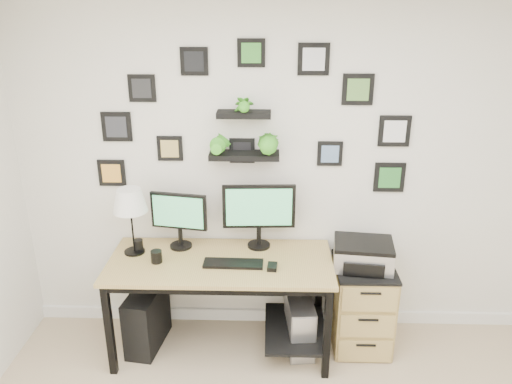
{
  "coord_description": "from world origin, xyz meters",
  "views": [
    {
      "loc": [
        -0.12,
        -1.51,
        2.48
      ],
      "look_at": [
        -0.21,
        1.83,
        1.2
      ],
      "focal_mm": 35.0,
      "sensor_mm": 36.0,
      "label": 1
    }
  ],
  "objects_px": {
    "desk": "(226,273)",
    "mug": "(156,257)",
    "file_cabinet": "(361,305)",
    "monitor_left": "(179,216)",
    "pc_tower_black": "(147,318)",
    "monitor_right": "(259,211)",
    "printer": "(363,254)",
    "pc_tower_grey": "(300,324)",
    "table_lamp": "(130,202)"
  },
  "relations": [
    {
      "from": "mug",
      "to": "desk",
      "type": "bearing_deg",
      "value": 8.65
    },
    {
      "from": "pc_tower_black",
      "to": "file_cabinet",
      "type": "distance_m",
      "value": 1.63
    },
    {
      "from": "table_lamp",
      "to": "pc_tower_black",
      "type": "relative_size",
      "value": 1.08
    },
    {
      "from": "monitor_left",
      "to": "pc_tower_black",
      "type": "height_order",
      "value": "monitor_left"
    },
    {
      "from": "desk",
      "to": "file_cabinet",
      "type": "xyz_separation_m",
      "value": [
        1.02,
        0.06,
        -0.29
      ]
    },
    {
      "from": "desk",
      "to": "monitor_right",
      "type": "bearing_deg",
      "value": 38.3
    },
    {
      "from": "monitor_left",
      "to": "monitor_right",
      "type": "bearing_deg",
      "value": 2.33
    },
    {
      "from": "table_lamp",
      "to": "pc_tower_black",
      "type": "height_order",
      "value": "table_lamp"
    },
    {
      "from": "table_lamp",
      "to": "mug",
      "type": "distance_m",
      "value": 0.43
    },
    {
      "from": "monitor_right",
      "to": "pc_tower_grey",
      "type": "distance_m",
      "value": 0.92
    },
    {
      "from": "mug",
      "to": "printer",
      "type": "xyz_separation_m",
      "value": [
        1.48,
        0.13,
        -0.03
      ]
    },
    {
      "from": "desk",
      "to": "table_lamp",
      "type": "distance_m",
      "value": 0.86
    },
    {
      "from": "mug",
      "to": "printer",
      "type": "relative_size",
      "value": 0.2
    },
    {
      "from": "monitor_left",
      "to": "mug",
      "type": "xyz_separation_m",
      "value": [
        -0.13,
        -0.24,
        -0.21
      ]
    },
    {
      "from": "monitor_right",
      "to": "table_lamp",
      "type": "height_order",
      "value": "table_lamp"
    },
    {
      "from": "mug",
      "to": "pc_tower_grey",
      "type": "bearing_deg",
      "value": 2.99
    },
    {
      "from": "table_lamp",
      "to": "file_cabinet",
      "type": "bearing_deg",
      "value": -0.41
    },
    {
      "from": "table_lamp",
      "to": "mug",
      "type": "relative_size",
      "value": 5.6
    },
    {
      "from": "pc_tower_black",
      "to": "mug",
      "type": "bearing_deg",
      "value": -17.82
    },
    {
      "from": "monitor_right",
      "to": "printer",
      "type": "xyz_separation_m",
      "value": [
        0.76,
        -0.13,
        -0.28
      ]
    },
    {
      "from": "monitor_right",
      "to": "mug",
      "type": "relative_size",
      "value": 5.99
    },
    {
      "from": "table_lamp",
      "to": "monitor_left",
      "type": "bearing_deg",
      "value": 15.68
    },
    {
      "from": "pc_tower_black",
      "to": "monitor_right",
      "type": "bearing_deg",
      "value": 21.71
    },
    {
      "from": "desk",
      "to": "monitor_left",
      "type": "bearing_deg",
      "value": 155.35
    },
    {
      "from": "pc_tower_grey",
      "to": "file_cabinet",
      "type": "bearing_deg",
      "value": 9.44
    },
    {
      "from": "monitor_right",
      "to": "pc_tower_black",
      "type": "distance_m",
      "value": 1.19
    },
    {
      "from": "mug",
      "to": "pc_tower_black",
      "type": "distance_m",
      "value": 0.58
    },
    {
      "from": "desk",
      "to": "mug",
      "type": "distance_m",
      "value": 0.52
    },
    {
      "from": "file_cabinet",
      "to": "monitor_left",
      "type": "bearing_deg",
      "value": 175.67
    },
    {
      "from": "mug",
      "to": "file_cabinet",
      "type": "relative_size",
      "value": 0.13
    },
    {
      "from": "pc_tower_grey",
      "to": "printer",
      "type": "xyz_separation_m",
      "value": [
        0.45,
        0.08,
        0.56
      ]
    },
    {
      "from": "monitor_right",
      "to": "file_cabinet",
      "type": "distance_m",
      "value": 1.06
    },
    {
      "from": "desk",
      "to": "pc_tower_black",
      "type": "distance_m",
      "value": 0.73
    },
    {
      "from": "desk",
      "to": "printer",
      "type": "relative_size",
      "value": 3.53
    },
    {
      "from": "table_lamp",
      "to": "pc_tower_black",
      "type": "bearing_deg",
      "value": -49.46
    },
    {
      "from": "monitor_left",
      "to": "printer",
      "type": "relative_size",
      "value": 0.95
    },
    {
      "from": "pc_tower_grey",
      "to": "printer",
      "type": "relative_size",
      "value": 0.95
    },
    {
      "from": "monitor_left",
      "to": "printer",
      "type": "distance_m",
      "value": 1.37
    },
    {
      "from": "monitor_left",
      "to": "file_cabinet",
      "type": "relative_size",
      "value": 0.64
    },
    {
      "from": "monitor_right",
      "to": "pc_tower_grey",
      "type": "relative_size",
      "value": 1.24
    },
    {
      "from": "monitor_left",
      "to": "mug",
      "type": "distance_m",
      "value": 0.34
    },
    {
      "from": "desk",
      "to": "mug",
      "type": "xyz_separation_m",
      "value": [
        -0.48,
        -0.07,
        0.17
      ]
    },
    {
      "from": "monitor_left",
      "to": "file_cabinet",
      "type": "bearing_deg",
      "value": -4.33
    },
    {
      "from": "table_lamp",
      "to": "mug",
      "type": "height_order",
      "value": "table_lamp"
    },
    {
      "from": "file_cabinet",
      "to": "printer",
      "type": "xyz_separation_m",
      "value": [
        -0.02,
        -0.0,
        0.43
      ]
    },
    {
      "from": "pc_tower_black",
      "to": "pc_tower_grey",
      "type": "relative_size",
      "value": 1.07
    },
    {
      "from": "monitor_left",
      "to": "monitor_right",
      "type": "relative_size",
      "value": 0.81
    },
    {
      "from": "desk",
      "to": "monitor_left",
      "type": "distance_m",
      "value": 0.54
    },
    {
      "from": "monitor_left",
      "to": "pc_tower_grey",
      "type": "xyz_separation_m",
      "value": [
        0.9,
        -0.18,
        -0.8
      ]
    },
    {
      "from": "printer",
      "to": "monitor_right",
      "type": "bearing_deg",
      "value": 170.32
    }
  ]
}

